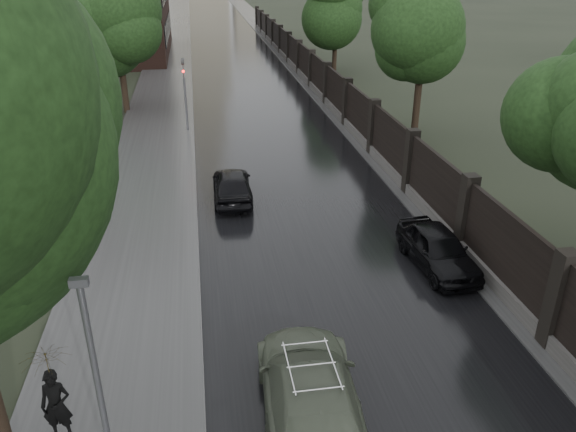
% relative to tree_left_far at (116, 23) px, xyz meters
% --- Properties ---
extents(fence_right, '(0.45, 75.72, 2.70)m').
position_rel_tree_left_far_xyz_m(fence_right, '(12.60, 2.01, -4.23)').
color(fence_right, '#383533').
rests_on(fence_right, ground).
extents(tree_left_far, '(4.25, 4.25, 7.39)m').
position_rel_tree_left_far_xyz_m(tree_left_far, '(0.00, 0.00, 0.00)').
color(tree_left_far, black).
rests_on(tree_left_far, ground).
extents(tree_right_b, '(4.08, 4.08, 7.01)m').
position_rel_tree_left_far_xyz_m(tree_right_b, '(15.50, -8.00, -0.29)').
color(tree_right_b, black).
rests_on(tree_right_b, ground).
extents(tree_right_c, '(4.08, 4.08, 7.01)m').
position_rel_tree_left_far_xyz_m(tree_right_c, '(15.50, 10.00, -0.29)').
color(tree_right_c, black).
rests_on(tree_right_c, ground).
extents(lamp_post, '(0.25, 0.12, 5.11)m').
position_rel_tree_left_far_xyz_m(lamp_post, '(2.60, -28.50, -2.57)').
color(lamp_post, '#59595E').
rests_on(lamp_post, ground).
extents(traffic_light, '(0.16, 0.32, 4.00)m').
position_rel_tree_left_far_xyz_m(traffic_light, '(3.70, -5.01, -2.84)').
color(traffic_light, '#59595E').
rests_on(traffic_light, ground).
extents(volga_sedan, '(2.37, 5.17, 1.47)m').
position_rel_tree_left_far_xyz_m(volga_sedan, '(6.20, -26.51, -4.51)').
color(volga_sedan, '#485040').
rests_on(volga_sedan, ground).
extents(hatchback_left, '(1.60, 3.78, 1.27)m').
position_rel_tree_left_far_xyz_m(hatchback_left, '(5.45, -14.51, -4.61)').
color(hatchback_left, black).
rests_on(hatchback_left, ground).
extents(car_right_near, '(1.75, 3.82, 1.27)m').
position_rel_tree_left_far_xyz_m(car_right_near, '(11.38, -20.82, -4.61)').
color(car_right_near, black).
rests_on(car_right_near, ground).
extents(pedestrian_umbrella, '(1.02, 1.04, 2.52)m').
position_rel_tree_left_far_xyz_m(pedestrian_umbrella, '(1.18, -26.23, -3.40)').
color(pedestrian_umbrella, black).
rests_on(pedestrian_umbrella, sidewalk_left).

